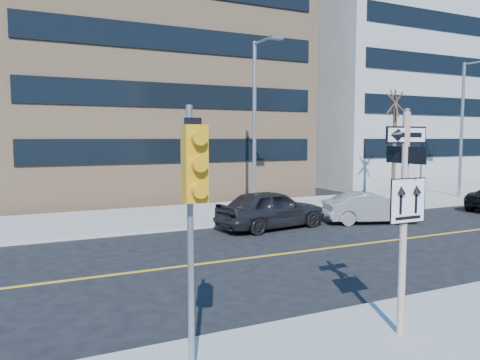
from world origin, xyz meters
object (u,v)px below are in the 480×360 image
sign_pole (404,209)px  parked_car_b (370,208)px  streetlight_a (257,115)px  parked_car_a (271,209)px  street_tree_west (395,105)px  streetlight_b (466,120)px  traffic_signal (194,187)px

sign_pole → parked_car_b: sign_pole is taller
streetlight_a → sign_pole: bearing=-106.8°
parked_car_a → streetlight_a: (0.84, 2.88, 3.95)m
sign_pole → street_tree_west: size_ratio=0.64×
parked_car_a → streetlight_a: streetlight_a is taller
parked_car_b → sign_pole: bearing=159.9°
streetlight_b → streetlight_a: bearing=180.0°
parked_car_b → street_tree_west: 8.36m
sign_pole → streetlight_b: (18.00, 13.27, 2.32)m
parked_car_a → streetlight_a: size_ratio=0.59×
parked_car_a → traffic_signal: bearing=137.4°
traffic_signal → street_tree_west: (17.00, 13.96, 2.50)m
parked_car_b → traffic_signal: bearing=148.4°
parked_car_a → street_tree_west: size_ratio=0.74×
traffic_signal → sign_pole: bearing=2.1°
street_tree_west → streetlight_b: bearing=-6.2°
parked_car_a → parked_car_b: size_ratio=1.17×
parked_car_a → streetlight_b: (14.84, 2.88, 3.95)m
traffic_signal → street_tree_west: bearing=39.4°
streetlight_a → streetlight_b: (14.00, 0.00, 0.00)m
sign_pole → traffic_signal: bearing=-177.9°
sign_pole → streetlight_b: 22.48m
parked_car_a → sign_pole: bearing=154.7°
parked_car_a → street_tree_west: bearing=-79.2°
parked_car_b → streetlight_a: (-3.67, 3.68, 4.09)m
parked_car_b → streetlight_a: size_ratio=0.50×
parked_car_a → parked_car_b: parked_car_a is taller
parked_car_b → streetlight_b: bearing=-51.9°
parked_car_a → streetlight_b: 15.62m
sign_pole → parked_car_a: bearing=73.1°
streetlight_b → street_tree_west: size_ratio=1.26×
streetlight_a → street_tree_west: (9.00, 0.54, 0.77)m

